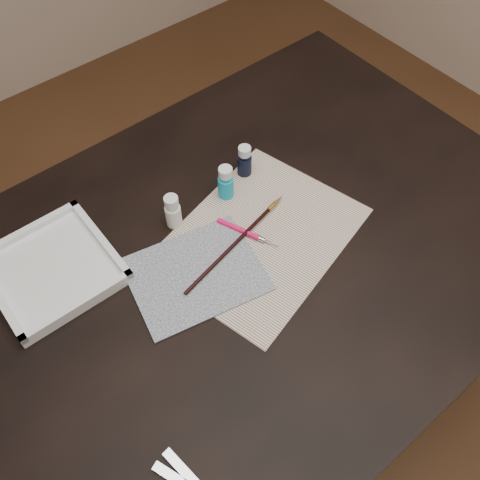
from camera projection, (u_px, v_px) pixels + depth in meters
ground at (240, 391)px, 1.67m from camera, size 3.50×3.50×0.02m
table at (240, 337)px, 1.36m from camera, size 1.30×0.90×0.75m
paper at (260, 237)px, 1.08m from camera, size 0.46×0.39×0.00m
canvas at (196, 274)px, 1.02m from camera, size 0.28×0.24×0.00m
paint_bottle_white at (173, 211)px, 1.07m from camera, size 0.04×0.04×0.08m
paint_bottle_cyan at (226, 182)px, 1.11m from camera, size 0.04×0.04×0.08m
paint_bottle_navy at (244, 161)px, 1.15m from camera, size 0.04×0.04×0.08m
paintbrush at (237, 241)px, 1.06m from camera, size 0.30×0.07×0.01m
craft_knife at (248, 233)px, 1.08m from camera, size 0.06×0.13×0.01m
palette_tray at (52, 268)px, 1.02m from camera, size 0.23×0.23×0.03m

